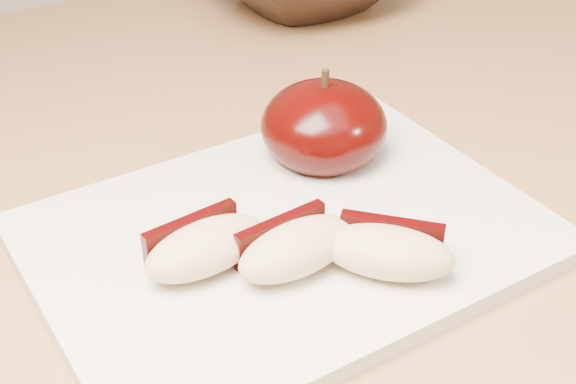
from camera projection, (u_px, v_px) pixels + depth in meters
cutting_board at (288, 236)px, 0.46m from camera, size 0.28×0.21×0.01m
apple_half at (324, 126)px, 0.51m from camera, size 0.10×0.10×0.07m
apple_wedge_a at (204, 246)px, 0.42m from camera, size 0.07×0.04×0.03m
apple_wedge_b at (295, 247)px, 0.42m from camera, size 0.07×0.04×0.03m
apple_wedge_c at (388, 250)px, 0.42m from camera, size 0.07×0.07×0.03m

